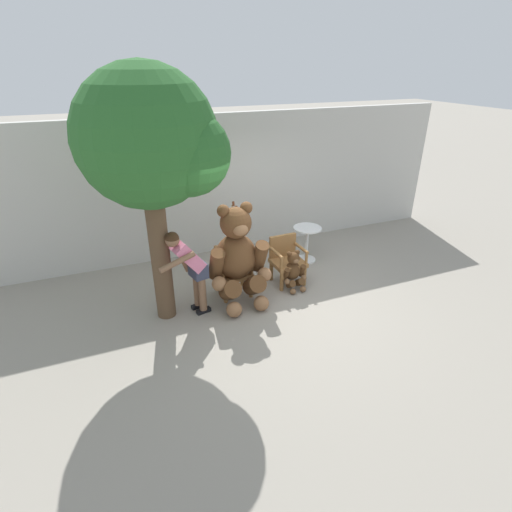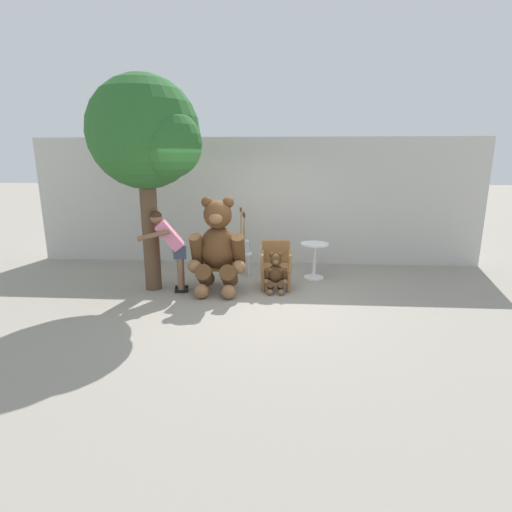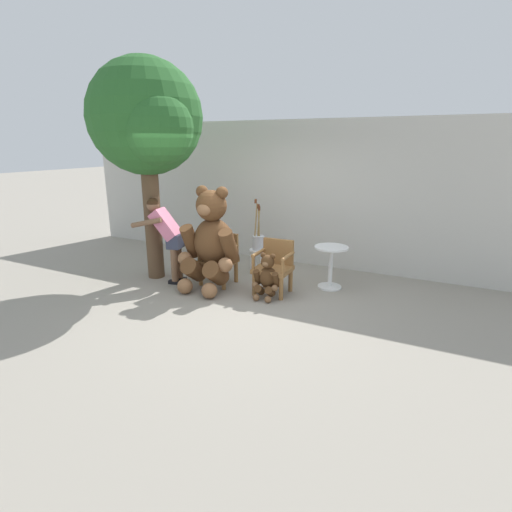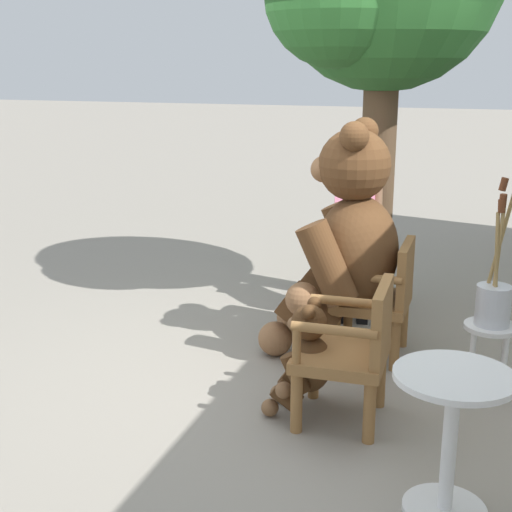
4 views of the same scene
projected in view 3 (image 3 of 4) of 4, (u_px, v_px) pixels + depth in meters
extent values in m
plane|color=gray|center=(230.00, 298.00, 6.32)|extent=(60.00, 60.00, 0.00)
cube|color=beige|center=(289.00, 193.00, 7.99)|extent=(10.00, 0.16, 2.80)
cube|color=olive|center=(218.00, 261.00, 6.87)|extent=(0.56, 0.52, 0.07)
cylinder|color=olive|center=(201.00, 275.00, 6.84)|extent=(0.07, 0.07, 0.37)
cylinder|color=olive|center=(224.00, 279.00, 6.65)|extent=(0.07, 0.07, 0.37)
cylinder|color=olive|center=(214.00, 268.00, 7.21)|extent=(0.07, 0.07, 0.37)
cylinder|color=olive|center=(236.00, 272.00, 7.01)|extent=(0.07, 0.07, 0.37)
cube|color=olive|center=(225.00, 245.00, 7.00)|extent=(0.52, 0.06, 0.42)
cylinder|color=olive|center=(206.00, 245.00, 6.90)|extent=(0.06, 0.48, 0.06)
cylinder|color=olive|center=(199.00, 254.00, 6.75)|extent=(0.05, 0.05, 0.22)
cylinder|color=olive|center=(231.00, 249.00, 6.69)|extent=(0.06, 0.48, 0.06)
cylinder|color=olive|center=(224.00, 258.00, 6.54)|extent=(0.05, 0.05, 0.22)
cube|color=olive|center=(273.00, 270.00, 6.41)|extent=(0.58, 0.54, 0.07)
cylinder|color=olive|center=(254.00, 284.00, 6.39)|extent=(0.07, 0.07, 0.37)
cylinder|color=olive|center=(281.00, 289.00, 6.20)|extent=(0.07, 0.07, 0.37)
cylinder|color=olive|center=(265.00, 277.00, 6.75)|extent=(0.07, 0.07, 0.37)
cylinder|color=olive|center=(290.00, 281.00, 6.56)|extent=(0.07, 0.07, 0.37)
cube|color=olive|center=(278.00, 251.00, 6.55)|extent=(0.52, 0.08, 0.42)
cylinder|color=olive|center=(259.00, 253.00, 6.45)|extent=(0.07, 0.48, 0.06)
cylinder|color=olive|center=(253.00, 262.00, 6.29)|extent=(0.05, 0.05, 0.22)
cylinder|color=olive|center=(288.00, 256.00, 6.24)|extent=(0.07, 0.48, 0.06)
cylinder|color=olive|center=(283.00, 266.00, 6.09)|extent=(0.05, 0.05, 0.22)
ellipsoid|color=brown|center=(214.00, 242.00, 6.66)|extent=(0.70, 0.59, 0.80)
sphere|color=brown|center=(211.00, 206.00, 6.46)|extent=(0.51, 0.51, 0.51)
ellipsoid|color=#8C603D|center=(204.00, 210.00, 6.28)|extent=(0.24, 0.19, 0.19)
sphere|color=black|center=(204.00, 209.00, 6.28)|extent=(0.07, 0.07, 0.07)
sphere|color=brown|center=(202.00, 191.00, 6.50)|extent=(0.20, 0.20, 0.20)
sphere|color=brown|center=(222.00, 193.00, 6.34)|extent=(0.20, 0.20, 0.20)
cylinder|color=brown|center=(191.00, 241.00, 6.71)|extent=(0.23, 0.44, 0.60)
sphere|color=#8C603D|center=(185.00, 259.00, 6.65)|extent=(0.24, 0.24, 0.24)
cylinder|color=brown|center=(229.00, 246.00, 6.39)|extent=(0.23, 0.44, 0.60)
sphere|color=#8C603D|center=(225.00, 265.00, 6.31)|extent=(0.24, 0.24, 0.24)
cylinder|color=brown|center=(194.00, 270.00, 6.62)|extent=(0.30, 0.50, 0.47)
sphere|color=#8C603D|center=(185.00, 286.00, 6.48)|extent=(0.25, 0.25, 0.25)
cylinder|color=brown|center=(216.00, 273.00, 6.44)|extent=(0.30, 0.50, 0.47)
sphere|color=#8C603D|center=(209.00, 291.00, 6.28)|extent=(0.25, 0.25, 0.25)
ellipsoid|color=#4C3019|center=(268.00, 277.00, 6.28)|extent=(0.30, 0.26, 0.34)
sphere|color=#4C3019|center=(268.00, 262.00, 6.19)|extent=(0.22, 0.22, 0.22)
ellipsoid|color=brown|center=(265.00, 264.00, 6.12)|extent=(0.10, 0.08, 0.08)
sphere|color=black|center=(265.00, 264.00, 6.12)|extent=(0.03, 0.03, 0.03)
sphere|color=#4C3019|center=(263.00, 255.00, 6.21)|extent=(0.09, 0.09, 0.09)
sphere|color=#4C3019|center=(273.00, 256.00, 6.15)|extent=(0.09, 0.09, 0.09)
cylinder|color=#4C3019|center=(257.00, 277.00, 6.30)|extent=(0.10, 0.19, 0.26)
sphere|color=brown|center=(255.00, 285.00, 6.27)|extent=(0.10, 0.10, 0.10)
cylinder|color=#4C3019|center=(276.00, 280.00, 6.17)|extent=(0.10, 0.19, 0.26)
sphere|color=brown|center=(275.00, 288.00, 6.14)|extent=(0.10, 0.10, 0.10)
cylinder|color=#4C3019|center=(259.00, 290.00, 6.26)|extent=(0.13, 0.22, 0.20)
sphere|color=brown|center=(256.00, 297.00, 6.20)|extent=(0.11, 0.11, 0.11)
cylinder|color=#4C3019|center=(270.00, 292.00, 6.19)|extent=(0.13, 0.22, 0.20)
sphere|color=brown|center=(268.00, 299.00, 6.12)|extent=(0.11, 0.11, 0.11)
cube|color=black|center=(180.00, 279.00, 7.11)|extent=(0.25, 0.14, 0.06)
cylinder|color=brown|center=(178.00, 255.00, 6.99)|extent=(0.12, 0.12, 0.82)
cube|color=black|center=(175.00, 282.00, 6.94)|extent=(0.25, 0.14, 0.06)
cylinder|color=brown|center=(174.00, 258.00, 6.82)|extent=(0.12, 0.12, 0.82)
cube|color=#33384C|center=(175.00, 241.00, 6.83)|extent=(0.28, 0.34, 0.24)
cube|color=pink|center=(166.00, 224.00, 6.79)|extent=(0.55, 0.42, 0.55)
sphere|color=brown|center=(153.00, 205.00, 6.75)|extent=(0.21, 0.21, 0.21)
sphere|color=#382314|center=(153.00, 204.00, 6.75)|extent=(0.21, 0.21, 0.21)
cylinder|color=brown|center=(147.00, 223.00, 6.66)|extent=(0.57, 0.21, 0.20)
cylinder|color=brown|center=(171.00, 229.00, 7.00)|extent=(0.25, 0.14, 0.50)
cylinder|color=white|center=(258.00, 250.00, 7.41)|extent=(0.34, 0.34, 0.03)
cylinder|color=white|center=(265.00, 261.00, 7.51)|extent=(0.04, 0.04, 0.43)
cylinder|color=white|center=(256.00, 260.00, 7.60)|extent=(0.04, 0.04, 0.43)
cylinder|color=white|center=(261.00, 264.00, 7.34)|extent=(0.04, 0.04, 0.43)
cylinder|color=white|center=(251.00, 263.00, 7.43)|extent=(0.04, 0.04, 0.43)
cylinder|color=silver|center=(258.00, 243.00, 7.37)|extent=(0.22, 0.22, 0.26)
cylinder|color=#997A47|center=(258.00, 227.00, 7.29)|extent=(0.06, 0.04, 0.69)
cylinder|color=#592D19|center=(258.00, 206.00, 7.19)|extent=(0.05, 0.05, 0.08)
cylinder|color=#997A47|center=(259.00, 228.00, 7.28)|extent=(0.03, 0.06, 0.66)
cylinder|color=#592D19|center=(259.00, 208.00, 7.18)|extent=(0.04, 0.05, 0.08)
cylinder|color=#997A47|center=(256.00, 225.00, 7.30)|extent=(0.03, 0.16, 0.77)
cylinder|color=#592D19|center=(256.00, 201.00, 7.18)|extent=(0.04, 0.06, 0.09)
cylinder|color=white|center=(332.00, 247.00, 6.59)|extent=(0.56, 0.56, 0.03)
cylinder|color=white|center=(330.00, 268.00, 6.68)|extent=(0.07, 0.07, 0.69)
cylinder|color=white|center=(329.00, 287.00, 6.77)|extent=(0.40, 0.40, 0.03)
cylinder|color=brown|center=(152.00, 216.00, 7.03)|extent=(0.29, 0.29, 2.26)
sphere|color=#286028|center=(145.00, 117.00, 6.58)|extent=(1.89, 1.89, 1.89)
sphere|color=#286028|center=(157.00, 128.00, 6.18)|extent=(1.14, 1.14, 1.14)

